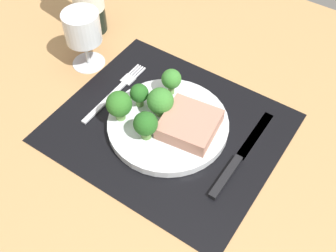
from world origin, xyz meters
TOP-DOWN VIEW (x-y plane):
  - ground_plane at (0.00, 0.00)cm, footprint 140.00×110.00cm
  - placemat at (0.00, 0.00)cm, footprint 42.06×35.94cm
  - plate at (0.00, 0.00)cm, footprint 23.17×23.17cm
  - steak at (4.32, 0.67)cm, footprint 11.09×11.11cm
  - broccoli_near_fork at (-3.69, 6.64)cm, footprint 3.93×3.93cm
  - broccoli_center at (-1.35, -5.17)cm, footprint 4.47×4.47cm
  - broccoli_front_edge at (-6.98, 0.53)cm, footprint 3.66×3.66cm
  - broccoli_back_left at (-2.39, 0.95)cm, footprint 5.08×5.08cm
  - broccoli_near_steak at (-8.05, -4.24)cm, footprint 4.92×4.92cm
  - fork at (-14.10, 1.42)cm, footprint 2.40×19.20cm
  - knife at (14.79, 0.53)cm, footprint 1.80×23.00cm
  - wine_glass at (-24.83, 5.56)cm, footprint 7.61×7.61cm

SIDE VIEW (x-z plane):
  - ground_plane at x=0.00cm, z-range -3.00..0.00cm
  - placemat at x=0.00cm, z-range 0.00..0.30cm
  - fork at x=-14.10cm, z-range 0.30..0.80cm
  - knife at x=14.79cm, z-range 0.20..1.00cm
  - plate at x=0.00cm, z-range 0.30..1.90cm
  - steak at x=4.32cm, z-range 1.90..4.76cm
  - broccoli_front_edge at x=-6.98cm, z-range 2.43..7.50cm
  - broccoli_back_left at x=-2.39cm, z-range 2.26..8.27cm
  - broccoli_center at x=-1.35cm, z-range 2.42..8.31cm
  - broccoli_near_fork at x=-3.69cm, z-range 2.70..8.53cm
  - broccoli_near_steak at x=-8.05cm, z-range 2.47..8.82cm
  - wine_glass at x=-24.83cm, z-range 2.40..15.38cm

